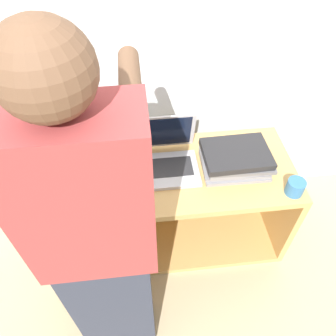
# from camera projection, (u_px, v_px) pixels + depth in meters

# --- Properties ---
(ground_plane) EXTENTS (12.00, 12.00, 0.00)m
(ground_plane) POSITION_uv_depth(u_px,v_px,m) (172.00, 273.00, 1.98)
(ground_plane) COLOR tan
(wall_back) EXTENTS (8.00, 0.05, 2.40)m
(wall_back) POSITION_uv_depth(u_px,v_px,m) (157.00, 27.00, 1.55)
(wall_back) COLOR silver
(wall_back) RESTS_ON ground_plane
(cart) EXTENTS (1.37, 0.57, 0.61)m
(cart) POSITION_uv_depth(u_px,v_px,m) (165.00, 197.00, 1.99)
(cart) COLOR tan
(cart) RESTS_ON ground_plane
(laptop_open) EXTENTS (0.34, 0.31, 0.26)m
(laptop_open) POSITION_uv_depth(u_px,v_px,m) (165.00, 158.00, 1.72)
(laptop_open) COLOR #B7B7BC
(laptop_open) RESTS_ON cart
(laptop_stack_left) EXTENTS (0.36, 0.27, 0.11)m
(laptop_stack_left) POSITION_uv_depth(u_px,v_px,m) (93.00, 170.00, 1.65)
(laptop_stack_left) COLOR slate
(laptop_stack_left) RESTS_ON cart
(laptop_stack_right) EXTENTS (0.37, 0.27, 0.11)m
(laptop_stack_right) POSITION_uv_depth(u_px,v_px,m) (236.00, 159.00, 1.71)
(laptop_stack_right) COLOR gray
(laptop_stack_right) RESTS_ON cart
(person) EXTENTS (0.40, 0.53, 1.65)m
(person) POSITION_uv_depth(u_px,v_px,m) (100.00, 247.00, 1.17)
(person) COLOR #2D3342
(person) RESTS_ON ground_plane
(mug) EXTENTS (0.09, 0.09, 0.08)m
(mug) POSITION_uv_depth(u_px,v_px,m) (295.00, 187.00, 1.60)
(mug) COLOR teal
(mug) RESTS_ON cart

